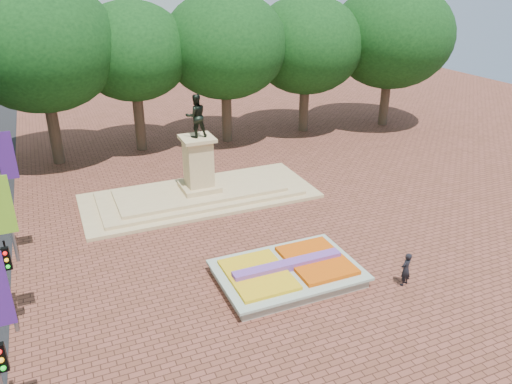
# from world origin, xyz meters

# --- Properties ---
(ground) EXTENTS (90.00, 90.00, 0.00)m
(ground) POSITION_xyz_m (0.00, 0.00, 0.00)
(ground) COLOR brown
(ground) RESTS_ON ground
(flower_bed) EXTENTS (6.30, 4.30, 0.91)m
(flower_bed) POSITION_xyz_m (1.03, -2.00, 0.38)
(flower_bed) COLOR gray
(flower_bed) RESTS_ON ground
(monument) EXTENTS (14.00, 6.00, 6.40)m
(monument) POSITION_xyz_m (0.00, 8.00, 0.88)
(monument) COLOR tan
(monument) RESTS_ON ground
(tree_row_back) EXTENTS (44.80, 8.80, 10.43)m
(tree_row_back) POSITION_xyz_m (2.33, 18.00, 6.67)
(tree_row_back) COLOR #39281F
(tree_row_back) RESTS_ON ground
(banner_poles) EXTENTS (0.88, 11.17, 7.00)m
(banner_poles) POSITION_xyz_m (-10.08, -1.31, 3.88)
(banner_poles) COLOR slate
(banner_poles) RESTS_ON ground
(bollard_row) EXTENTS (0.12, 13.12, 0.98)m
(bollard_row) POSITION_xyz_m (-10.70, -1.50, 0.53)
(bollard_row) COLOR black
(bollard_row) RESTS_ON ground
(pedestrian) EXTENTS (0.67, 0.55, 1.59)m
(pedestrian) POSITION_xyz_m (5.57, -4.41, 0.80)
(pedestrian) COLOR black
(pedestrian) RESTS_ON ground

